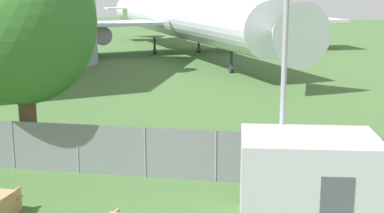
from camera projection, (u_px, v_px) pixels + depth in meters
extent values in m
cylinder|color=gray|center=(13.00, 145.00, 19.92)|extent=(0.07, 0.07, 1.85)
cylinder|color=gray|center=(78.00, 149.00, 19.48)|extent=(0.07, 0.07, 1.85)
cylinder|color=gray|center=(145.00, 152.00, 19.03)|extent=(0.07, 0.07, 1.85)
cylinder|color=gray|center=(216.00, 156.00, 18.58)|extent=(0.07, 0.07, 1.85)
cylinder|color=gray|center=(290.00, 160.00, 18.13)|extent=(0.07, 0.07, 1.85)
cylinder|color=gray|center=(368.00, 165.00, 17.68)|extent=(0.07, 0.07, 1.85)
cube|color=slate|center=(145.00, 152.00, 19.03)|extent=(56.00, 0.01, 1.85)
cylinder|color=silver|center=(183.00, 17.00, 53.97)|extent=(22.52, 35.15, 4.09)
cone|color=silver|center=(286.00, 33.00, 34.51)|extent=(5.58, 5.58, 4.09)
cone|color=silver|center=(133.00, 10.00, 73.91)|extent=(5.73, 6.27, 3.68)
cube|color=silver|center=(268.00, 21.00, 59.32)|extent=(17.93, 11.34, 0.30)
cylinder|color=#939399|center=(245.00, 31.00, 59.05)|extent=(3.43, 4.11, 1.84)
cube|color=silver|center=(74.00, 25.00, 52.41)|extent=(16.84, 14.75, 0.30)
cylinder|color=#939399|center=(100.00, 35.00, 53.81)|extent=(3.43, 4.11, 1.84)
cube|color=silver|center=(140.00, 8.00, 70.34)|extent=(9.43, 7.31, 0.20)
cylinder|color=#2D2D33|center=(231.00, 62.00, 43.17)|extent=(0.24, 0.24, 1.82)
cylinder|color=#2D2D33|center=(231.00, 69.00, 43.31)|extent=(0.54, 0.64, 0.56)
cylinder|color=#2D2D33|center=(199.00, 44.00, 57.16)|extent=(0.24, 0.24, 1.82)
cylinder|color=#2D2D33|center=(199.00, 50.00, 57.29)|extent=(0.54, 0.64, 0.56)
cylinder|color=#2D2D33|center=(155.00, 46.00, 55.56)|extent=(0.24, 0.24, 1.82)
cylinder|color=#2D2D33|center=(155.00, 52.00, 55.70)|extent=(0.54, 0.64, 0.56)
cube|color=silver|center=(308.00, 182.00, 14.98)|extent=(3.99, 2.93, 2.65)
cube|color=#4C515B|center=(336.00, 212.00, 13.74)|extent=(0.84, 0.11, 1.90)
cube|color=tan|center=(7.00, 207.00, 15.65)|extent=(0.17, 1.40, 0.74)
cylinder|color=brown|center=(28.00, 124.00, 20.64)|extent=(0.67, 0.67, 3.03)
ellipsoid|color=#38702D|center=(22.00, 23.00, 19.81)|extent=(5.54, 5.54, 6.10)
cylinder|color=#99999E|center=(283.00, 102.00, 15.86)|extent=(0.16, 0.16, 6.69)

